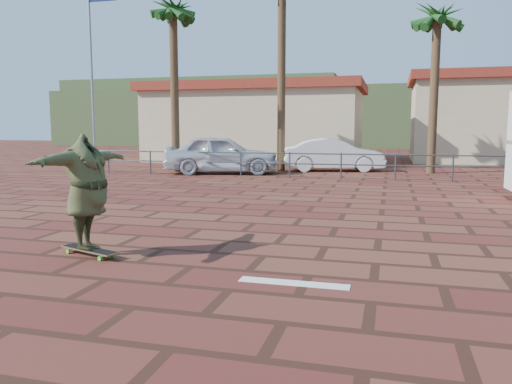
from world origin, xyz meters
TOP-DOWN VIEW (x-y plane):
  - ground at (0.00, 0.00)m, footprint 120.00×120.00m
  - paint_stripe at (0.70, -1.20)m, footprint 1.40×0.22m
  - guardrail at (0.00, 12.00)m, footprint 24.06×0.06m
  - flagpole at (-9.87, 11.00)m, footprint 1.30×0.10m
  - palm_far_left at (-7.50, 13.50)m, footprint 2.40×2.40m
  - palm_center at (3.50, 15.50)m, footprint 2.40×2.40m
  - building_west at (-6.00, 22.00)m, footprint 12.60×7.60m
  - building_east at (8.00, 24.00)m, footprint 10.60×6.60m
  - hill_front at (0.00, 50.00)m, footprint 70.00×18.00m
  - hill_back at (-22.00, 56.00)m, footprint 35.00×14.00m
  - longboard at (-2.57, -0.67)m, footprint 1.11×0.58m
  - skateboarder at (-2.57, -0.67)m, footprint 0.70×2.18m
  - car_silver at (-5.16, 13.00)m, footprint 5.18×3.18m
  - car_white at (-0.69, 15.50)m, footprint 4.71×2.55m

SIDE VIEW (x-z plane):
  - ground at x=0.00m, z-range 0.00..0.00m
  - paint_stripe at x=0.70m, z-range 0.00..0.01m
  - longboard at x=-2.57m, z-range 0.03..0.14m
  - guardrail at x=0.00m, z-range 0.18..1.18m
  - car_white at x=-0.69m, z-range 0.00..1.47m
  - car_silver at x=-5.16m, z-range 0.00..1.65m
  - skateboarder at x=-2.57m, z-range 0.11..1.86m
  - building_west at x=-6.00m, z-range 0.03..4.53m
  - building_east at x=8.00m, z-range 0.04..5.04m
  - hill_front at x=0.00m, z-range 0.00..6.00m
  - hill_back at x=-22.00m, z-range 0.00..8.00m
  - flagpole at x=-9.87m, z-range 0.64..8.64m
  - palm_center at x=3.50m, z-range 2.49..10.24m
  - palm_far_left at x=-7.50m, z-range 2.71..10.96m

